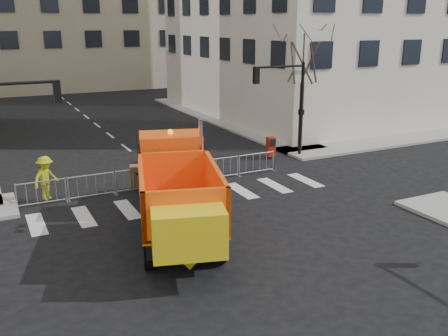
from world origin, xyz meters
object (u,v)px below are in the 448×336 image
plow_truck (176,188)px  cop_c (156,172)px  cop_b (144,175)px  newspaper_box (271,146)px  cop_a (153,174)px  worker (46,178)px

plow_truck → cop_c: size_ratio=5.31×
cop_b → newspaper_box: cop_b is taller
cop_a → worker: 4.59m
worker → newspaper_box: (12.48, 1.96, -0.41)m
plow_truck → cop_b: (0.29, 4.78, -0.86)m
cop_b → cop_c: 0.55m
cop_c → cop_b: bearing=-25.0°
newspaper_box → cop_a: bearing=-155.1°
cop_a → worker: size_ratio=0.97×
worker → cop_a: bearing=-45.0°
cop_c → worker: worker is taller
cop_b → worker: 4.18m
plow_truck → newspaper_box: 11.60m
cop_c → worker: (-4.63, 0.88, 0.11)m
cop_a → cop_b: cop_a is taller
cop_c → newspaper_box: size_ratio=1.81×
cop_c → worker: size_ratio=1.04×
plow_truck → cop_c: bearing=6.3°
plow_truck → cop_a: plow_truck is taller
worker → newspaper_box: bearing=-25.1°
cop_c → newspaper_box: cop_c is taller
plow_truck → newspaper_box: (8.68, 7.62, -1.07)m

